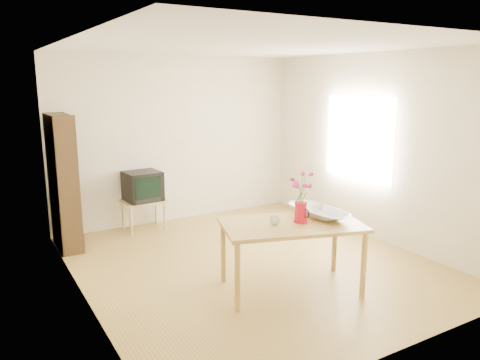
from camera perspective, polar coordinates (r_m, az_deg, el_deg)
room at (r=5.55m, az=1.81°, el=2.53°), size 4.50×4.50×4.50m
table at (r=4.99m, az=6.28°, el=-6.07°), size 1.64×1.23×0.75m
tv_stand at (r=7.18m, az=-11.69°, el=-2.99°), size 0.60×0.45×0.46m
bookshelf at (r=6.60m, az=-20.67°, el=-0.80°), size 0.28×0.70×1.80m
pitcher at (r=4.98m, az=7.39°, el=-4.01°), size 0.14×0.22×0.22m
flowers at (r=4.90m, az=7.49°, el=-0.82°), size 0.25×0.25×0.35m
mug at (r=4.89m, az=4.23°, el=-4.92°), size 0.13×0.13×0.09m
bowl at (r=5.19m, az=9.57°, el=-1.64°), size 0.56×0.56×0.51m
teacup_a at (r=5.18m, az=9.21°, el=-2.23°), size 0.10×0.10×0.06m
teacup_b at (r=5.25m, az=9.79°, el=-2.06°), size 0.08×0.08×0.07m
television at (r=7.12m, az=-11.82°, el=-0.66°), size 0.53×0.50×0.44m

